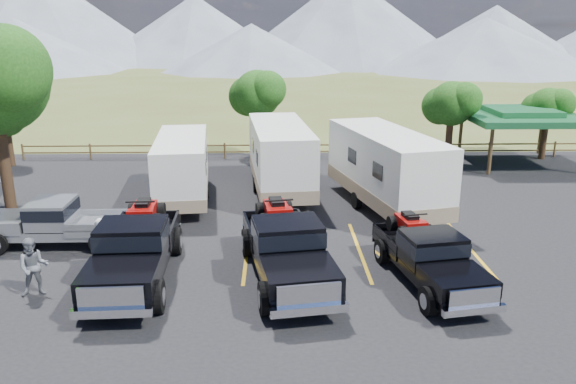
{
  "coord_description": "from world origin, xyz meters",
  "views": [
    {
      "loc": [
        -0.98,
        -14.48,
        7.75
      ],
      "look_at": [
        -0.5,
        6.14,
        1.6
      ],
      "focal_mm": 35.0,
      "sensor_mm": 36.0,
      "label": 1
    }
  ],
  "objects_px": {
    "pavilion": "(521,116)",
    "rig_right": "(428,255)",
    "trailer_left": "(182,168)",
    "trailer_center": "(280,158)",
    "rig_left": "(135,248)",
    "person_a": "(102,246)",
    "rig_center": "(286,246)",
    "person_b": "(34,267)",
    "pickup_silver": "(57,222)",
    "trailer_right": "(386,169)"
  },
  "relations": [
    {
      "from": "pavilion",
      "to": "rig_right",
      "type": "bearing_deg",
      "value": -120.77
    },
    {
      "from": "trailer_left",
      "to": "trailer_center",
      "type": "xyz_separation_m",
      "value": [
        4.41,
        1.15,
        0.19
      ]
    },
    {
      "from": "rig_left",
      "to": "trailer_center",
      "type": "relative_size",
      "value": 0.7
    },
    {
      "from": "rig_left",
      "to": "person_a",
      "type": "xyz_separation_m",
      "value": [
        -1.16,
        0.41,
        -0.1
      ]
    },
    {
      "from": "rig_center",
      "to": "trailer_left",
      "type": "relative_size",
      "value": 0.81
    },
    {
      "from": "person_b",
      "to": "rig_center",
      "type": "bearing_deg",
      "value": -6.94
    },
    {
      "from": "rig_right",
      "to": "pickup_silver",
      "type": "height_order",
      "value": "rig_right"
    },
    {
      "from": "trailer_center",
      "to": "trailer_right",
      "type": "bearing_deg",
      "value": -34.37
    },
    {
      "from": "rig_center",
      "to": "trailer_right",
      "type": "distance_m",
      "value": 8.24
    },
    {
      "from": "trailer_right",
      "to": "person_b",
      "type": "relative_size",
      "value": 5.41
    },
    {
      "from": "trailer_left",
      "to": "person_b",
      "type": "xyz_separation_m",
      "value": [
        -2.93,
        -9.27,
        -0.63
      ]
    },
    {
      "from": "pavilion",
      "to": "pickup_silver",
      "type": "relative_size",
      "value": 1.1
    },
    {
      "from": "pavilion",
      "to": "trailer_center",
      "type": "distance_m",
      "value": 14.94
    },
    {
      "from": "trailer_right",
      "to": "person_a",
      "type": "relative_size",
      "value": 5.11
    },
    {
      "from": "trailer_left",
      "to": "person_a",
      "type": "distance_m",
      "value": 7.96
    },
    {
      "from": "pavilion",
      "to": "rig_right",
      "type": "relative_size",
      "value": 1.06
    },
    {
      "from": "rig_right",
      "to": "trailer_left",
      "type": "bearing_deg",
      "value": 125.55
    },
    {
      "from": "person_a",
      "to": "person_b",
      "type": "xyz_separation_m",
      "value": [
        -1.57,
        -1.45,
        -0.05
      ]
    },
    {
      "from": "pickup_silver",
      "to": "person_b",
      "type": "xyz_separation_m",
      "value": [
        0.79,
        -3.99,
        0.02
      ]
    },
    {
      "from": "rig_right",
      "to": "trailer_left",
      "type": "height_order",
      "value": "trailer_left"
    },
    {
      "from": "rig_right",
      "to": "trailer_center",
      "type": "xyz_separation_m",
      "value": [
        -4.48,
        9.83,
        0.81
      ]
    },
    {
      "from": "rig_left",
      "to": "rig_center",
      "type": "bearing_deg",
      "value": -2.51
    },
    {
      "from": "pavilion",
      "to": "rig_center",
      "type": "height_order",
      "value": "pavilion"
    },
    {
      "from": "rig_right",
      "to": "trailer_left",
      "type": "xyz_separation_m",
      "value": [
        -8.89,
        8.68,
        0.63
      ]
    },
    {
      "from": "rig_left",
      "to": "pickup_silver",
      "type": "xyz_separation_m",
      "value": [
        -3.52,
        2.95,
        -0.17
      ]
    },
    {
      "from": "person_b",
      "to": "pavilion",
      "type": "bearing_deg",
      "value": 22.55
    },
    {
      "from": "rig_center",
      "to": "trailer_left",
      "type": "distance_m",
      "value": 9.4
    },
    {
      "from": "pavilion",
      "to": "pickup_silver",
      "type": "xyz_separation_m",
      "value": [
        -21.88,
        -12.18,
        -1.87
      ]
    },
    {
      "from": "person_a",
      "to": "person_b",
      "type": "distance_m",
      "value": 2.14
    },
    {
      "from": "pavilion",
      "to": "rig_center",
      "type": "xyz_separation_m",
      "value": [
        -13.65,
        -15.13,
        -1.69
      ]
    },
    {
      "from": "trailer_right",
      "to": "person_a",
      "type": "height_order",
      "value": "trailer_right"
    },
    {
      "from": "pavilion",
      "to": "trailer_left",
      "type": "bearing_deg",
      "value": -159.21
    },
    {
      "from": "rig_center",
      "to": "pavilion",
      "type": "bearing_deg",
      "value": 38.61
    },
    {
      "from": "rig_right",
      "to": "trailer_right",
      "type": "bearing_deg",
      "value": 79.55
    },
    {
      "from": "pickup_silver",
      "to": "pavilion",
      "type": "bearing_deg",
      "value": 118.61
    },
    {
      "from": "rig_left",
      "to": "person_b",
      "type": "bearing_deg",
      "value": -161.75
    },
    {
      "from": "rig_center",
      "to": "rig_right",
      "type": "distance_m",
      "value": 4.41
    },
    {
      "from": "rig_left",
      "to": "trailer_right",
      "type": "relative_size",
      "value": 0.68
    },
    {
      "from": "person_b",
      "to": "pickup_silver",
      "type": "bearing_deg",
      "value": 86.24
    },
    {
      "from": "rig_left",
      "to": "pickup_silver",
      "type": "relative_size",
      "value": 1.17
    },
    {
      "from": "trailer_right",
      "to": "pavilion",
      "type": "bearing_deg",
      "value": 27.97
    },
    {
      "from": "rig_right",
      "to": "person_b",
      "type": "xyz_separation_m",
      "value": [
        -11.82,
        -0.59,
        -0.01
      ]
    },
    {
      "from": "trailer_left",
      "to": "pickup_silver",
      "type": "xyz_separation_m",
      "value": [
        -3.72,
        -5.29,
        -0.65
      ]
    },
    {
      "from": "pavilion",
      "to": "person_b",
      "type": "xyz_separation_m",
      "value": [
        -21.1,
        -16.17,
        -1.85
      ]
    },
    {
      "from": "rig_left",
      "to": "person_b",
      "type": "xyz_separation_m",
      "value": [
        -2.73,
        -1.04,
        -0.15
      ]
    },
    {
      "from": "person_b",
      "to": "rig_right",
      "type": "bearing_deg",
      "value": -12.04
    },
    {
      "from": "pickup_silver",
      "to": "person_b",
      "type": "relative_size",
      "value": 3.15
    },
    {
      "from": "trailer_left",
      "to": "trailer_right",
      "type": "distance_m",
      "value": 9.03
    },
    {
      "from": "rig_right",
      "to": "person_a",
      "type": "height_order",
      "value": "person_a"
    },
    {
      "from": "rig_left",
      "to": "rig_right",
      "type": "bearing_deg",
      "value": -5.36
    }
  ]
}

